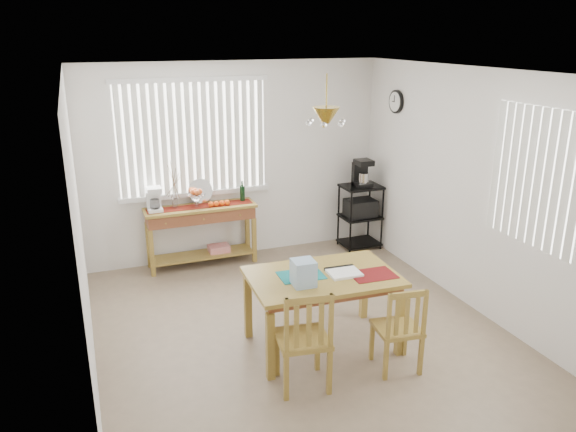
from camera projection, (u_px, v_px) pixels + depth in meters
name	position (u px, v px, depth m)	size (l,w,h in m)	color
ground	(298.00, 329.00, 5.84)	(4.00, 4.50, 0.01)	gray
room_shell	(298.00, 169.00, 5.32)	(4.20, 4.70, 2.70)	white
sideboard	(202.00, 221.00, 7.27)	(1.43, 0.40, 0.80)	olive
sideboard_items	(182.00, 199.00, 7.10)	(1.36, 0.33, 0.62)	maroon
wire_cart	(360.00, 210.00, 7.90)	(0.53, 0.43, 0.91)	black
cart_items	(362.00, 173.00, 7.74)	(0.21, 0.26, 0.37)	black
dining_table	(323.00, 283.00, 5.33)	(1.43, 0.96, 0.75)	olive
table_items	(314.00, 273.00, 5.12)	(1.07, 0.54, 0.24)	#16797E
chair_left	(304.00, 340.00, 4.73)	(0.49, 0.49, 0.94)	olive
chair_right	(399.00, 329.00, 5.00)	(0.44, 0.44, 0.84)	olive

